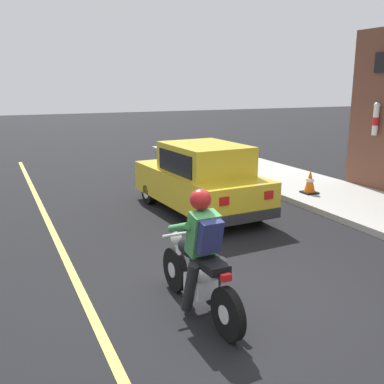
# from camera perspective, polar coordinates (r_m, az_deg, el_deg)

# --- Properties ---
(ground_plane) EXTENTS (80.00, 80.00, 0.00)m
(ground_plane) POSITION_cam_1_polar(r_m,az_deg,el_deg) (6.10, 5.87, -14.18)
(ground_plane) COLOR black
(sidewalk_curb) EXTENTS (2.60, 22.00, 0.14)m
(sidewalk_curb) POSITION_cam_1_polar(r_m,az_deg,el_deg) (11.27, 20.58, -1.49)
(sidewalk_curb) COLOR #ADAAA3
(sidewalk_curb) RESTS_ON ground
(lane_stripe) EXTENTS (0.12, 19.80, 0.01)m
(lane_stripe) POSITION_cam_1_polar(r_m,az_deg,el_deg) (8.21, -16.21, -7.16)
(lane_stripe) COLOR #D1C64C
(lane_stripe) RESTS_ON ground
(motorcycle_with_rider) EXTENTS (0.57, 2.02, 1.62)m
(motorcycle_with_rider) POSITION_cam_1_polar(r_m,az_deg,el_deg) (5.63, 0.98, -8.95)
(motorcycle_with_rider) COLOR black
(motorcycle_with_rider) RESTS_ON ground
(car_hatchback) EXTENTS (1.87, 3.87, 1.57)m
(car_hatchback) POSITION_cam_1_polar(r_m,az_deg,el_deg) (9.99, 1.12, 1.64)
(car_hatchback) COLOR black
(car_hatchback) RESTS_ON ground
(traffic_cone) EXTENTS (0.36, 0.36, 0.60)m
(traffic_cone) POSITION_cam_1_polar(r_m,az_deg,el_deg) (11.66, 14.75, 1.25)
(traffic_cone) COLOR black
(traffic_cone) RESTS_ON sidewalk_curb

